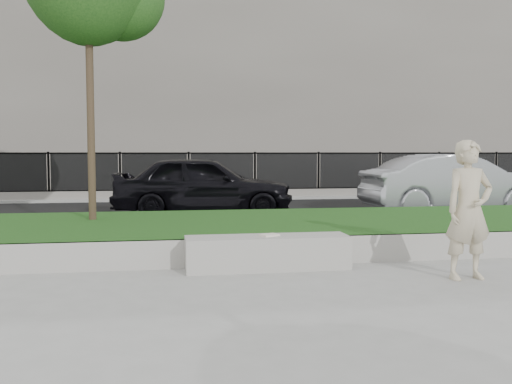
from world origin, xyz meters
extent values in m
plane|color=gray|center=(0.00, 0.00, 0.00)|extent=(90.00, 90.00, 0.00)
cube|color=#0D340F|center=(0.00, 3.00, 0.20)|extent=(34.00, 4.00, 0.40)
cube|color=#98968F|center=(0.00, 1.04, 0.20)|extent=(34.00, 0.08, 0.40)
cube|color=black|center=(0.00, 8.50, 0.02)|extent=(34.00, 7.00, 0.04)
cube|color=gray|center=(0.00, 13.00, 0.06)|extent=(34.00, 3.00, 0.12)
cube|color=slate|center=(0.00, 12.00, 0.24)|extent=(32.00, 0.30, 0.24)
cube|color=black|center=(0.00, 12.00, 0.87)|extent=(32.00, 0.04, 1.50)
cube|color=black|center=(0.00, 12.00, 1.57)|extent=(32.00, 0.05, 0.05)
cube|color=black|center=(0.00, 12.00, 0.37)|extent=(32.00, 0.05, 0.05)
cube|color=#67615A|center=(0.00, 20.00, 5.00)|extent=(34.00, 10.00, 10.00)
cube|color=#98968F|center=(-0.07, 0.80, 0.23)|extent=(2.23, 0.56, 0.46)
imported|color=beige|center=(2.31, -0.22, 0.88)|extent=(0.67, 0.46, 1.75)
cube|color=#EFE3CF|center=(-0.05, 0.79, 0.47)|extent=(0.29, 0.25, 0.03)
cylinder|color=#38281C|center=(-2.72, 3.70, 3.17)|extent=(0.13, 0.13, 5.53)
imported|color=black|center=(-0.47, 7.30, 0.79)|extent=(4.56, 2.23, 1.50)
imported|color=#9B9DA4|center=(5.87, 6.69, 0.80)|extent=(4.61, 1.64, 1.51)
camera|label=1|loc=(-1.50, -6.79, 1.60)|focal=40.00mm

